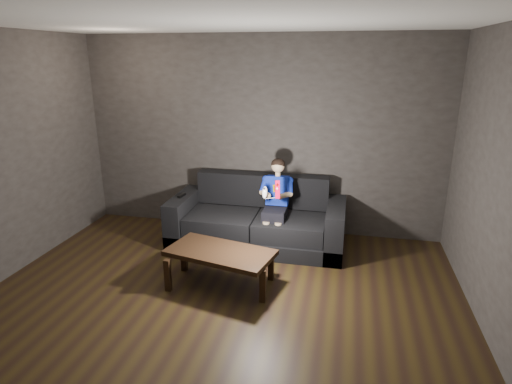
# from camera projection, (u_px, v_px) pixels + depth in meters

# --- Properties ---
(floor) EXTENTS (5.00, 5.00, 0.00)m
(floor) POSITION_uv_depth(u_px,v_px,m) (205.00, 328.00, 3.97)
(floor) COLOR black
(floor) RESTS_ON ground
(back_wall) EXTENTS (5.00, 0.04, 2.70)m
(back_wall) POSITION_uv_depth(u_px,v_px,m) (260.00, 136.00, 5.88)
(back_wall) COLOR #36312F
(back_wall) RESTS_ON ground
(ceiling) EXTENTS (5.00, 5.00, 0.02)m
(ceiling) POSITION_uv_depth(u_px,v_px,m) (191.00, 14.00, 3.14)
(ceiling) COLOR white
(ceiling) RESTS_ON back_wall
(sofa) EXTENTS (2.26, 0.98, 0.87)m
(sofa) POSITION_uv_depth(u_px,v_px,m) (258.00, 223.00, 5.68)
(sofa) COLOR black
(sofa) RESTS_ON floor
(child) EXTENTS (0.42, 0.52, 1.04)m
(child) POSITION_uv_depth(u_px,v_px,m) (276.00, 196.00, 5.43)
(child) COLOR black
(child) RESTS_ON sofa
(wii_remote_red) EXTENTS (0.07, 0.09, 0.22)m
(wii_remote_red) POSITION_uv_depth(u_px,v_px,m) (277.00, 189.00, 4.98)
(wii_remote_red) COLOR red
(wii_remote_red) RESTS_ON child
(nunchuk_white) EXTENTS (0.06, 0.09, 0.16)m
(nunchuk_white) POSITION_uv_depth(u_px,v_px,m) (265.00, 192.00, 5.02)
(nunchuk_white) COLOR silver
(nunchuk_white) RESTS_ON child
(wii_remote_black) EXTENTS (0.06, 0.17, 0.03)m
(wii_remote_black) POSITION_uv_depth(u_px,v_px,m) (182.00, 195.00, 5.70)
(wii_remote_black) COLOR black
(wii_remote_black) RESTS_ON sofa
(coffee_table) EXTENTS (1.23, 0.80, 0.41)m
(coffee_table) POSITION_uv_depth(u_px,v_px,m) (220.00, 255.00, 4.61)
(coffee_table) COLOR black
(coffee_table) RESTS_ON floor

